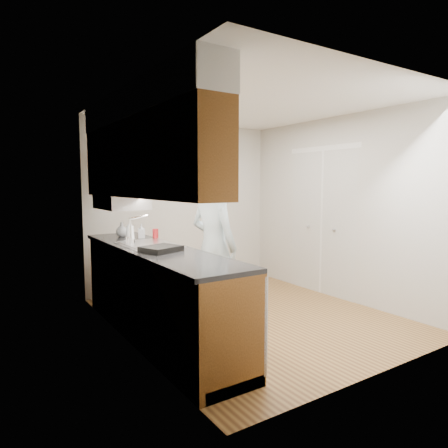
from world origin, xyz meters
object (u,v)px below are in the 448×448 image
soap_bottle_b (141,231)px  dish_rack (161,249)px  soap_bottle_c (122,229)px  soda_can (155,234)px  soap_bottle_a (130,230)px  person (214,237)px

soap_bottle_b → dish_rack: (-0.20, -1.01, -0.06)m
soap_bottle_c → soda_can: soap_bottle_c is taller
soap_bottle_b → soap_bottle_c: size_ratio=0.95×
soap_bottle_a → dish_rack: bearing=-89.7°
person → soap_bottle_a: 0.94m
soda_can → dish_rack: 0.87m
person → soap_bottle_b: (-0.59, 0.67, 0.04)m
person → soap_bottle_a: (-0.80, 0.49, 0.07)m
soap_bottle_c → dish_rack: (-0.05, -1.27, -0.06)m
dish_rack → person: bearing=4.9°
person → soap_bottle_c: 1.20m
person → soap_bottle_c: bearing=22.1°
soap_bottle_a → soap_bottle_c: 0.45m
soap_bottle_c → soda_can: bearing=-61.5°
soap_bottle_a → soap_bottle_c: soap_bottle_a is taller
soap_bottle_a → soda_can: (0.30, -0.01, -0.06)m
soda_can → soap_bottle_a: bearing=178.0°
soap_bottle_b → soap_bottle_c: soap_bottle_c is taller
soap_bottle_a → dish_rack: (0.00, -0.83, -0.10)m
person → soda_can: (-0.50, 0.48, 0.01)m
person → soap_bottle_b: size_ratio=11.40×
soap_bottle_b → soap_bottle_a: bearing=-138.7°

